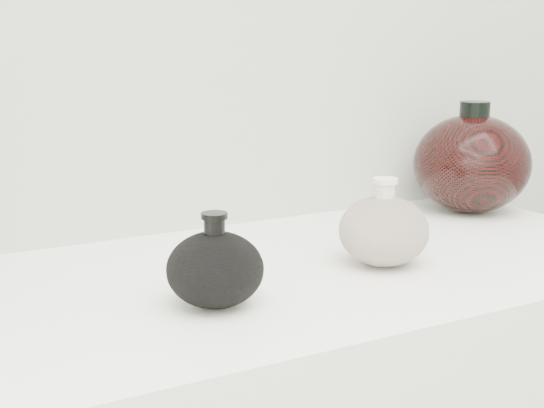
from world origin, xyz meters
TOP-DOWN VIEW (x-y plane):
  - black_gourd_vase at (-0.08, 0.87)m, footprint 0.14×0.14m
  - cream_gourd_vase at (0.18, 0.90)m, footprint 0.16×0.16m
  - right_round_pot at (0.50, 1.08)m, footprint 0.25×0.25m

SIDE VIEW (x-z plane):
  - black_gourd_vase at x=-0.08m, z-range 0.89..1.00m
  - cream_gourd_vase at x=0.18m, z-range 0.89..1.01m
  - right_round_pot at x=0.50m, z-range 0.89..1.08m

